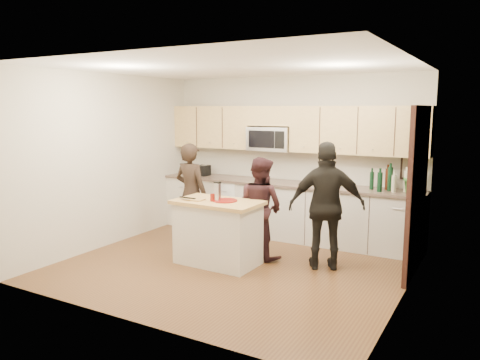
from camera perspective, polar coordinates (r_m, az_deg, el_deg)
The scene contains 21 objects.
floor at distance 6.60m, azimuth -0.78°, elevation -10.38°, with size 4.50×4.50×0.00m, color brown.
room_shell at distance 6.25m, azimuth -0.81°, elevation 4.77°, with size 4.52×4.02×2.71m.
back_cabinetry at distance 7.93m, azimuth 5.38°, elevation -3.62°, with size 4.50×0.66×0.94m.
upper_cabinetry at distance 7.87m, azimuth 6.19°, elevation 6.36°, with size 4.50×0.33×0.75m.
microwave at distance 7.99m, azimuth 3.79°, elevation 5.04°, with size 0.76×0.41×0.40m.
doorway at distance 6.43m, azimuth 20.91°, elevation -0.83°, with size 0.06×1.25×2.20m.
framed_picture at distance 7.52m, azimuth 20.11°, elevation 1.47°, with size 0.30×0.03×0.38m.
dish_towel at distance 8.13m, azimuth -1.25°, elevation -0.90°, with size 0.34×0.60×0.48m.
island at distance 6.57m, azimuth -2.72°, elevation -6.35°, with size 1.22×0.73×0.90m.
red_plate at distance 6.43m, azimuth -1.83°, elevation -2.52°, with size 0.34×0.34×0.02m, color maroon.
box_grater at distance 6.40m, azimuth -2.76°, elevation -1.32°, with size 0.09×0.07×0.25m.
drink_glass at distance 6.42m, azimuth -3.38°, elevation -2.15°, with size 0.06×0.06×0.10m, color maroon.
cutting_board at distance 6.53m, azimuth -5.62°, elevation -2.37°, with size 0.28×0.17×0.02m, color #B28B4A.
tongs at distance 6.57m, azimuth -6.42°, elevation -2.16°, with size 0.26×0.03×0.02m, color black.
knife at distance 6.51m, azimuth -6.75°, elevation -2.32°, with size 0.17×0.02×0.01m, color silver.
toaster at distance 8.61m, azimuth -4.76°, elevation 1.19°, with size 0.29×0.22×0.19m.
bottle_cluster at distance 7.31m, azimuth 17.69°, elevation 0.14°, with size 0.56×0.35×0.42m.
orchid at distance 7.26m, azimuth 20.37°, elevation 0.48°, with size 0.27×0.22×0.50m, color #3B7E32.
woman_left at distance 7.56m, azimuth -5.99°, elevation -1.63°, with size 0.59×0.39×1.62m, color black.
woman_center at distance 6.78m, azimuth 2.50°, elevation -3.40°, with size 0.72×0.56×1.48m, color black.
woman_right at distance 6.38m, azimuth 10.54°, elevation -3.15°, with size 1.01×0.42×1.73m, color black.
Camera 1 is at (3.14, -5.39, 2.16)m, focal length 35.00 mm.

